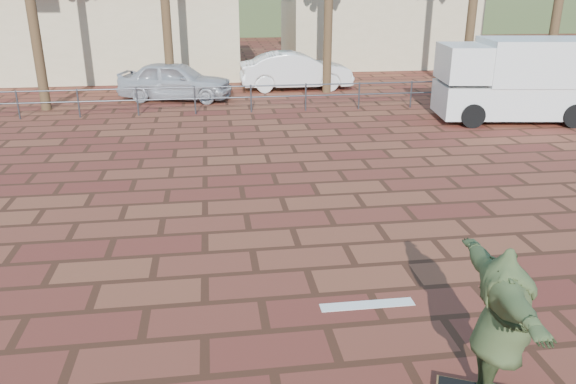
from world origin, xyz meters
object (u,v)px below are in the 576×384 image
at_px(car_silver, 175,81).
at_px(car_white, 296,71).
at_px(campervan, 520,78).
at_px(skateboarder, 502,324).

xyz_separation_m(car_silver, car_white, (5.11, 1.70, 0.04)).
bearing_deg(campervan, car_silver, 163.88).
bearing_deg(car_white, skateboarder, 177.01).
relative_size(car_silver, car_white, 0.92).
distance_m(skateboarder, car_white, 19.79).
height_order(car_silver, car_white, car_white).
bearing_deg(skateboarder, car_white, 4.59).
height_order(skateboarder, campervan, campervan).
xyz_separation_m(skateboarder, car_white, (0.76, 19.77, -0.22)).
relative_size(campervan, car_white, 1.13).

